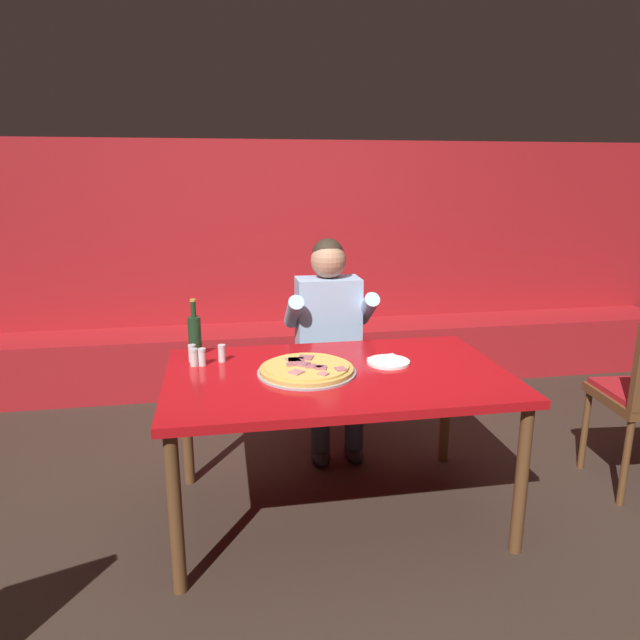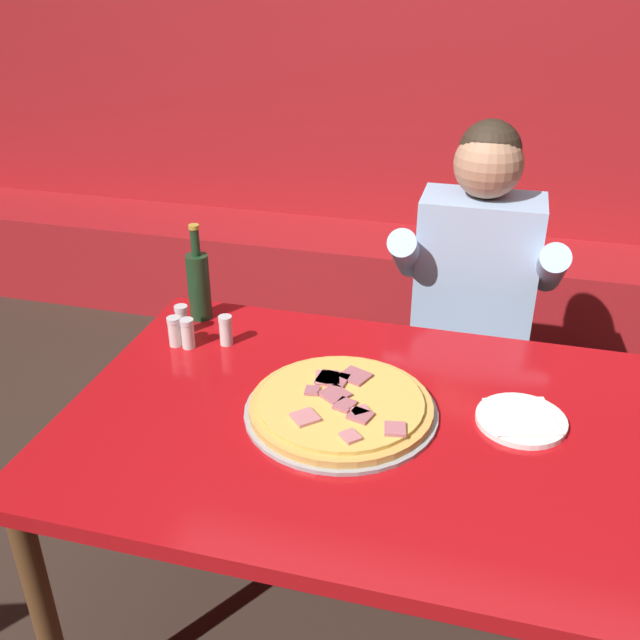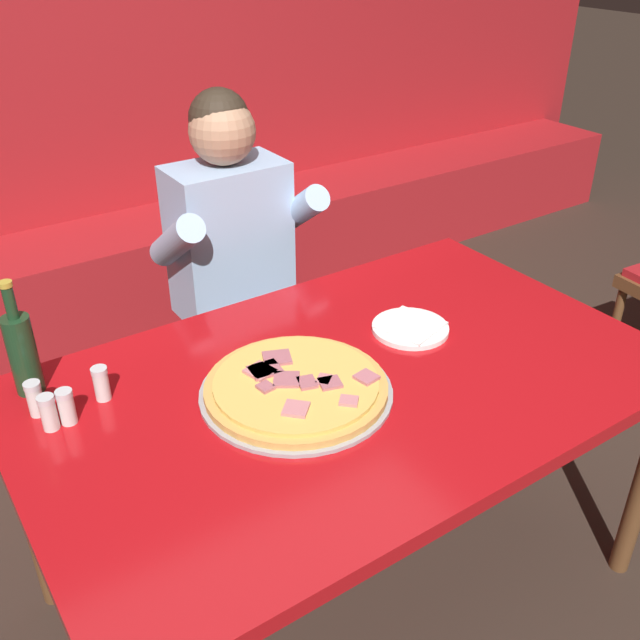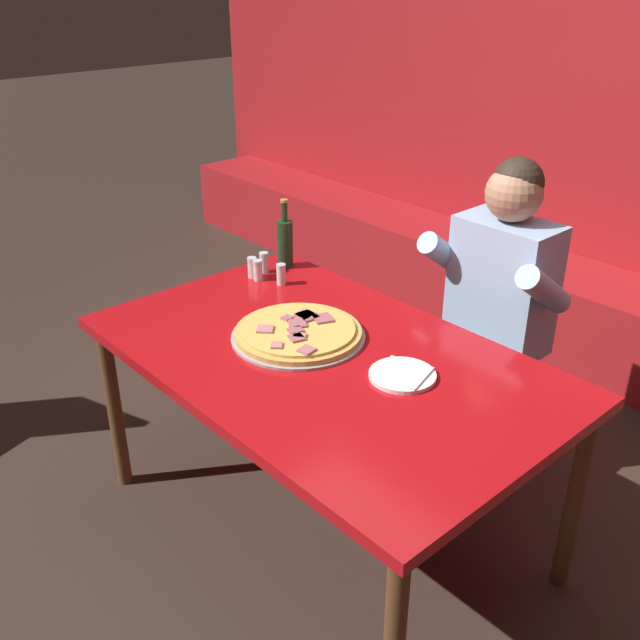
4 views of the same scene
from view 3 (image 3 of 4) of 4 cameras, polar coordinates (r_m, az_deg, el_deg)
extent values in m
plane|color=#33261E|center=(2.27, 1.83, -20.14)|extent=(24.00, 24.00, 0.00)
cube|color=#A3191E|center=(3.54, -19.78, 15.54)|extent=(6.80, 0.16, 1.90)
cube|color=#A3191E|center=(3.49, -16.25, 3.18)|extent=(6.46, 0.48, 0.46)
cylinder|color=brown|center=(2.12, -22.19, -13.85)|extent=(0.06, 0.06, 0.70)
cylinder|color=brown|center=(2.65, 9.43, -2.01)|extent=(0.06, 0.06, 0.70)
cube|color=#B20F14|center=(1.77, 2.21, -5.09)|extent=(1.58, 0.97, 0.04)
cylinder|color=#9E9EA3|center=(1.70, -1.92, -5.79)|extent=(0.46, 0.46, 0.01)
cylinder|color=gold|center=(1.69, -1.92, -5.40)|extent=(0.44, 0.44, 0.02)
cylinder|color=#E0B251|center=(1.69, -1.93, -5.02)|extent=(0.39, 0.39, 0.01)
cube|color=#C6757A|center=(1.61, 2.32, -6.48)|extent=(0.06, 0.06, 0.01)
cube|color=#A85B66|center=(1.76, -3.46, -3.05)|extent=(0.09, 0.08, 0.01)
cube|color=#C6757A|center=(1.68, 0.32, -4.80)|extent=(0.05, 0.05, 0.01)
cube|color=#A85B66|center=(1.66, -4.37, -5.37)|extent=(0.04, 0.04, 0.01)
cube|color=#B76670|center=(1.69, 3.64, -4.62)|extent=(0.05, 0.06, 0.01)
cube|color=#C6757A|center=(1.71, -4.82, -4.11)|extent=(0.07, 0.08, 0.01)
cube|color=#A85B66|center=(1.68, -2.70, -4.78)|extent=(0.08, 0.08, 0.01)
cube|color=#A85B66|center=(1.67, 0.81, -5.05)|extent=(0.06, 0.06, 0.01)
cube|color=#C6757A|center=(1.59, -1.94, -7.11)|extent=(0.08, 0.08, 0.01)
cube|color=#A85B66|center=(1.72, -4.41, -3.99)|extent=(0.08, 0.07, 0.01)
cube|color=#A85B66|center=(1.67, -1.04, -5.02)|extent=(0.05, 0.06, 0.01)
cylinder|color=white|center=(1.96, 7.23, -0.66)|extent=(0.21, 0.21, 0.01)
cube|color=white|center=(1.95, 7.25, -0.41)|extent=(0.19, 0.19, 0.01)
cylinder|color=#19381E|center=(1.80, -22.66, -2.60)|extent=(0.07, 0.07, 0.20)
cylinder|color=#19381E|center=(1.73, -23.56, 1.30)|extent=(0.03, 0.03, 0.08)
cylinder|color=#B29933|center=(1.71, -23.87, 2.64)|extent=(0.03, 0.03, 0.01)
cylinder|color=silver|center=(1.74, -21.79, -6.05)|extent=(0.04, 0.04, 0.07)
cylinder|color=silver|center=(1.75, -21.70, -6.43)|extent=(0.03, 0.03, 0.04)
cylinder|color=silver|center=(1.72, -22.06, -4.89)|extent=(0.04, 0.04, 0.01)
cylinder|color=silver|center=(1.74, -17.06, -5.07)|extent=(0.04, 0.04, 0.07)
cylinder|color=#516B33|center=(1.75, -16.99, -5.45)|extent=(0.03, 0.03, 0.04)
cylinder|color=silver|center=(1.72, -17.27, -3.90)|extent=(0.04, 0.04, 0.01)
cylinder|color=silver|center=(1.69, -20.85, -7.13)|extent=(0.04, 0.04, 0.07)
cylinder|color=#B23323|center=(1.70, -20.76, -7.52)|extent=(0.03, 0.03, 0.04)
cylinder|color=silver|center=(1.66, -21.12, -5.95)|extent=(0.04, 0.04, 0.01)
cylinder|color=silver|center=(1.69, -19.57, -6.75)|extent=(0.04, 0.04, 0.07)
cylinder|color=#28231E|center=(1.70, -19.49, -7.14)|extent=(0.03, 0.03, 0.04)
cylinder|color=silver|center=(1.67, -19.83, -5.57)|extent=(0.04, 0.04, 0.01)
ellipsoid|color=black|center=(2.56, -4.98, -11.73)|extent=(0.11, 0.24, 0.09)
ellipsoid|color=black|center=(2.63, -1.14, -10.13)|extent=(0.11, 0.24, 0.09)
cylinder|color=#282833|center=(2.44, -5.17, -8.49)|extent=(0.11, 0.11, 0.43)
cylinder|color=#282833|center=(2.52, -1.19, -6.92)|extent=(0.11, 0.11, 0.43)
cube|color=#282833|center=(2.39, -4.58, -1.15)|extent=(0.34, 0.40, 0.12)
cube|color=#9EBCE0|center=(2.42, -7.24, 6.38)|extent=(0.38, 0.22, 0.52)
cylinder|color=#9EBCE0|center=(2.24, -11.41, 6.21)|extent=(0.09, 0.30, 0.25)
cylinder|color=#9EBCE0|center=(2.42, -1.81, 8.71)|extent=(0.09, 0.30, 0.25)
sphere|color=tan|center=(2.30, -7.83, 14.73)|extent=(0.21, 0.21, 0.21)
sphere|color=#2D2319|center=(2.30, -8.07, 15.64)|extent=(0.19, 0.19, 0.19)
cylinder|color=brown|center=(3.11, 22.29, -1.42)|extent=(0.04, 0.04, 0.47)
camera|label=1|loc=(1.36, 124.60, -23.46)|focal=32.00mm
camera|label=2|loc=(1.05, 68.73, 10.87)|focal=40.00mm
camera|label=4|loc=(2.39, 66.16, 17.39)|focal=40.00mm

